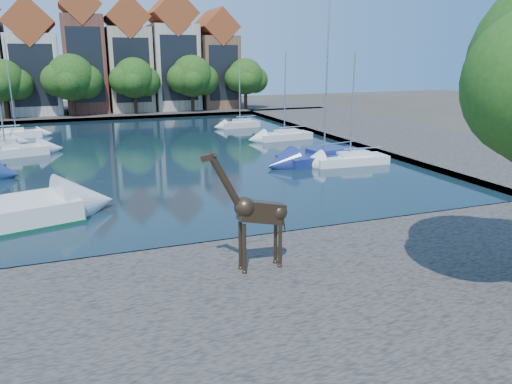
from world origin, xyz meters
TOP-DOWN VIEW (x-y plane):
  - ground at (0.00, 0.00)m, footprint 160.00×160.00m
  - water_basin at (0.00, 24.00)m, footprint 38.00×50.00m
  - near_quay at (0.00, -7.00)m, footprint 50.00×14.00m
  - far_quay at (0.00, 56.00)m, footprint 60.00×16.00m
  - right_quay at (25.00, 24.00)m, footprint 14.00×52.00m
  - townhouse_west_inner at (-10.50, 55.99)m, footprint 6.43×9.18m
  - townhouse_center at (-4.00, 55.99)m, footprint 5.44×9.18m
  - townhouse_east_inner at (2.00, 55.99)m, footprint 5.94×9.18m
  - townhouse_east_mid at (8.50, 55.99)m, footprint 6.43×9.18m
  - townhouse_east_end at (15.00, 55.99)m, footprint 5.44×9.18m
  - far_tree_west at (-13.91, 50.49)m, footprint 6.76×5.20m
  - far_tree_mid_west at (-5.89, 50.49)m, footprint 7.80×6.00m
  - far_tree_mid_east at (2.10, 50.49)m, footprint 7.02×5.40m
  - far_tree_east at (10.11, 50.49)m, footprint 7.54×5.80m
  - far_tree_far_east at (18.09, 50.49)m, footprint 6.76×5.20m
  - giraffe_statue at (-0.68, -3.45)m, footprint 3.24×0.62m
  - sailboat_left_c at (-12.00, 26.12)m, footprint 6.84×3.87m
  - sailboat_left_e at (-12.00, 36.52)m, footprint 5.00×2.26m
  - sailboat_right_a at (13.51, 13.34)m, footprint 6.05×2.40m
  - sailboat_right_b at (12.00, 14.79)m, footprint 7.95×4.13m
  - sailboat_right_c at (13.45, 25.91)m, footprint 5.74×2.45m
  - sailboat_right_d at (12.00, 35.57)m, footprint 4.76×2.18m

SIDE VIEW (x-z plane):
  - ground at x=0.00m, z-range 0.00..0.00m
  - water_basin at x=0.00m, z-range 0.00..0.08m
  - near_quay at x=0.00m, z-range 0.00..0.50m
  - far_quay at x=0.00m, z-range 0.00..0.50m
  - right_quay at x=25.00m, z-range 0.00..0.50m
  - sailboat_right_a at x=13.51m, z-range -3.69..4.84m
  - sailboat_right_c at x=13.45m, z-range -3.68..4.84m
  - sailboat_right_d at x=12.00m, z-range -3.10..4.31m
  - sailboat_left_e at x=-12.00m, z-range -4.31..5.59m
  - sailboat_left_c at x=-12.00m, z-range -5.17..6.49m
  - sailboat_right_b at x=12.00m, z-range -5.77..7.09m
  - giraffe_statue at x=-0.68m, z-range 0.46..5.09m
  - far_tree_west at x=-13.91m, z-range 1.40..8.76m
  - far_tree_far_east at x=18.09m, z-range 1.40..8.76m
  - far_tree_mid_east at x=2.10m, z-range 1.37..8.89m
  - far_tree_east at x=10.11m, z-range 1.32..9.16m
  - far_tree_mid_west at x=-5.89m, z-range 1.29..9.29m
  - townhouse_east_end at x=15.00m, z-range -0.11..14.32m
  - townhouse_west_inner at x=-10.50m, z-range -0.22..14.92m
  - townhouse_east_inner at x=2.00m, z-range -0.16..15.63m
  - townhouse_east_mid at x=8.50m, z-range -0.22..16.43m
  - townhouse_center at x=-4.00m, z-range -0.10..16.83m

